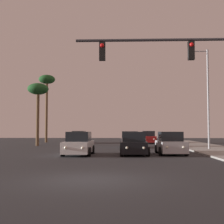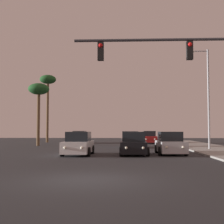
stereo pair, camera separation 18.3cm
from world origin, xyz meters
The scene contains 11 objects.
ground_plane centered at (0.00, 0.00, 0.00)m, with size 120.00×120.00×0.00m, color #28282B.
car_red centered at (4.66, 31.15, 0.76)m, with size 2.04×4.31×1.68m.
car_grey centered at (1.95, 21.00, 0.76)m, with size 2.04×4.34×1.68m.
car_silver centered at (4.76, 12.13, 0.76)m, with size 2.04×4.33×1.68m.
car_white centered at (-2.00, 11.22, 0.76)m, with size 2.04×4.32×1.68m.
car_tan centered at (-4.86, 31.38, 0.76)m, with size 2.04×4.33×1.68m.
car_black centered at (2.03, 11.46, 0.76)m, with size 2.04×4.34×1.68m.
traffic_light_mast centered at (4.99, 3.76, 4.80)m, with size 8.80×0.36×6.50m.
street_lamp centered at (8.78, 16.90, 5.12)m, with size 1.74×0.24×9.00m.
palm_tree_far centered at (-10.03, 34.00, 8.66)m, with size 2.40×2.40×9.96m.
palm_tree_mid centered at (-8.56, 24.00, 6.22)m, with size 2.40×2.40×7.20m.
Camera 2 is at (1.40, -11.35, 1.80)m, focal length 50.00 mm.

